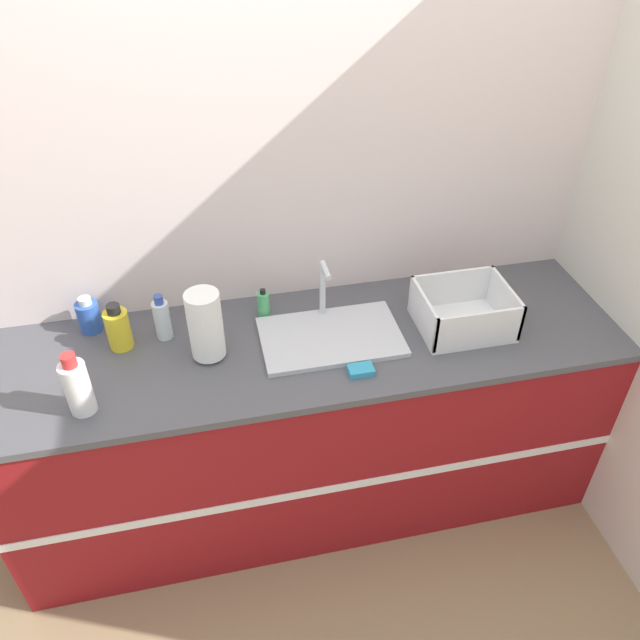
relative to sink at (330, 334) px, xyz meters
name	(u,v)px	position (x,y,z in m)	size (l,w,h in m)	color
ground_plane	(328,553)	(-0.08, -0.33, -0.93)	(12.00, 12.00, 0.00)	#937A56
wall_back	(290,204)	(-0.08, 0.36, 0.37)	(4.79, 0.06, 2.60)	silver
wall_right	(631,215)	(1.14, 0.00, 0.37)	(0.06, 2.66, 2.60)	beige
counter_cabinet	(311,423)	(-0.08, 0.00, -0.47)	(2.41, 0.69, 0.91)	maroon
sink	(330,334)	(0.00, 0.00, 0.00)	(0.53, 0.33, 0.26)	silver
paper_towel_roll	(206,325)	(-0.46, 0.00, 0.12)	(0.12, 0.12, 0.27)	#4C4C51
dish_rack	(463,313)	(0.51, -0.04, 0.04)	(0.34, 0.29, 0.16)	white
bottle_white_spray	(77,387)	(-0.88, -0.19, 0.09)	(0.09, 0.09, 0.24)	white
bottle_clear	(162,319)	(-0.61, 0.14, 0.07)	(0.06, 0.06, 0.19)	silver
bottle_blue	(89,316)	(-0.89, 0.25, 0.05)	(0.09, 0.09, 0.15)	#2D56B7
bottle_yellow	(118,328)	(-0.77, 0.12, 0.07)	(0.09, 0.09, 0.19)	yellow
soap_dispenser	(264,304)	(-0.23, 0.19, 0.04)	(0.05, 0.05, 0.13)	#4CB266
sponge	(361,370)	(0.06, -0.21, -0.01)	(0.09, 0.06, 0.02)	#3399BF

